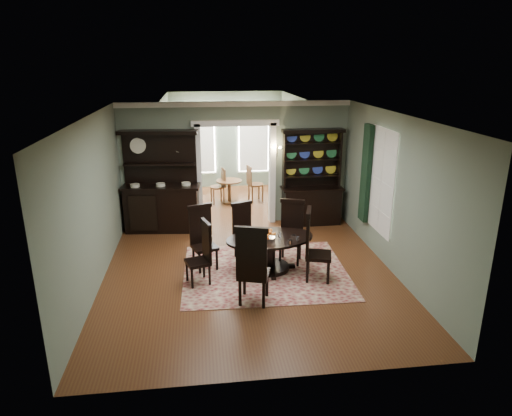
# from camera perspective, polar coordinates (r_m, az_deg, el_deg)

# --- Properties ---
(room) EXTENTS (5.51, 6.01, 3.01)m
(room) POSITION_cam_1_polar(r_m,az_deg,el_deg) (8.27, -0.86, 1.60)
(room) COLOR #5B3218
(room) RESTS_ON ground
(parlor) EXTENTS (3.51, 3.50, 3.01)m
(parlor) POSITION_cam_1_polar(r_m,az_deg,el_deg) (13.61, -3.44, 7.85)
(parlor) COLOR #5B3218
(parlor) RESTS_ON ground
(doorway_trim) EXTENTS (2.08, 0.25, 2.57)m
(doorway_trim) POSITION_cam_1_polar(r_m,az_deg,el_deg) (11.11, -2.55, 6.08)
(doorway_trim) COLOR white
(doorway_trim) RESTS_ON floor
(right_window) EXTENTS (0.15, 1.47, 2.12)m
(right_window) POSITION_cam_1_polar(r_m,az_deg,el_deg) (9.74, 14.52, 3.70)
(right_window) COLOR white
(right_window) RESTS_ON wall_right
(wall_sconce) EXTENTS (0.27, 0.21, 0.21)m
(wall_sconce) POSITION_cam_1_polar(r_m,az_deg,el_deg) (11.03, 2.46, 7.43)
(wall_sconce) COLOR #CE8537
(wall_sconce) RESTS_ON back_wall_right
(rug) EXTENTS (3.19, 2.77, 0.01)m
(rug) POSITION_cam_1_polar(r_m,az_deg,el_deg) (8.94, 1.16, -7.90)
(rug) COLOR maroon
(rug) RESTS_ON floor
(dining_table) EXTENTS (1.88, 1.84, 0.68)m
(dining_table) POSITION_cam_1_polar(r_m,az_deg,el_deg) (8.84, 1.76, -4.92)
(dining_table) COLOR black
(dining_table) RESTS_ON rug
(centerpiece) EXTENTS (1.21, 0.77, 0.20)m
(centerpiece) POSITION_cam_1_polar(r_m,az_deg,el_deg) (8.65, 1.65, -3.57)
(centerpiece) COLOR white
(centerpiece) RESTS_ON dining_table
(chair_far_left) EXTENTS (0.59, 0.58, 1.27)m
(chair_far_left) POSITION_cam_1_polar(r_m,az_deg,el_deg) (8.95, -6.72, -3.38)
(chair_far_left) COLOR black
(chair_far_left) RESTS_ON rug
(chair_far_mid) EXTENTS (0.55, 0.54, 1.17)m
(chair_far_mid) POSITION_cam_1_polar(r_m,az_deg,el_deg) (9.35, -1.57, -2.63)
(chair_far_mid) COLOR black
(chair_far_mid) RESTS_ON rug
(chair_far_right) EXTENTS (0.59, 0.58, 1.28)m
(chair_far_right) POSITION_cam_1_polar(r_m,az_deg,el_deg) (9.20, 4.45, -2.66)
(chair_far_right) COLOR black
(chair_far_right) RESTS_ON rug
(chair_end_left) EXTENTS (0.53, 0.54, 1.18)m
(chair_end_left) POSITION_cam_1_polar(r_m,az_deg,el_deg) (8.34, -6.69, -5.36)
(chair_end_left) COLOR black
(chair_end_left) RESTS_ON rug
(chair_end_right) EXTENTS (0.60, 0.62, 1.36)m
(chair_end_right) POSITION_cam_1_polar(r_m,az_deg,el_deg) (8.43, 7.11, -4.40)
(chair_end_right) COLOR black
(chair_end_right) RESTS_ON rug
(chair_near) EXTENTS (0.65, 0.63, 1.43)m
(chair_near) POSITION_cam_1_polar(r_m,az_deg,el_deg) (7.48, -0.44, -7.00)
(chair_near) COLOR black
(chair_near) RESTS_ON rug
(sideboard) EXTENTS (1.86, 0.81, 2.39)m
(sideboard) POSITION_cam_1_polar(r_m,az_deg,el_deg) (11.04, -11.70, 1.44)
(sideboard) COLOR black
(sideboard) RESTS_ON floor
(welsh_dresser) EXTENTS (1.51, 0.57, 2.35)m
(welsh_dresser) POSITION_cam_1_polar(r_m,az_deg,el_deg) (11.35, 6.93, 2.23)
(welsh_dresser) COLOR black
(welsh_dresser) RESTS_ON floor
(parlor_table) EXTENTS (0.72, 0.72, 0.67)m
(parlor_table) POSITION_cam_1_polar(r_m,az_deg,el_deg) (13.01, -3.37, 2.49)
(parlor_table) COLOR brown
(parlor_table) RESTS_ON parlor_floor
(parlor_chair_left) EXTENTS (0.45, 0.44, 1.00)m
(parlor_chair_left) POSITION_cam_1_polar(r_m,az_deg,el_deg) (13.01, -4.56, 2.92)
(parlor_chair_left) COLOR brown
(parlor_chair_left) RESTS_ON parlor_floor
(parlor_chair_right) EXTENTS (0.48, 0.46, 1.05)m
(parlor_chair_right) POSITION_cam_1_polar(r_m,az_deg,el_deg) (13.09, -0.35, 3.20)
(parlor_chair_right) COLOR brown
(parlor_chair_right) RESTS_ON parlor_floor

